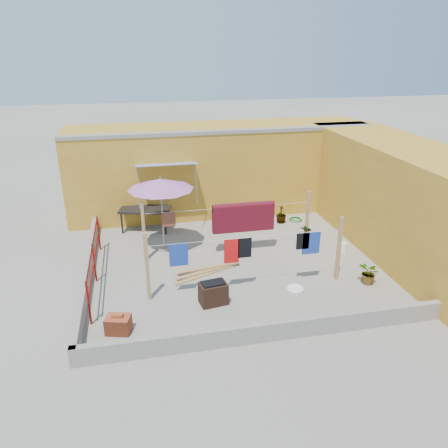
{
  "coord_description": "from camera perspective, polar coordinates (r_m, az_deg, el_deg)",
  "views": [
    {
      "loc": [
        -2.6,
        -10.96,
        5.87
      ],
      "look_at": [
        -0.24,
        0.3,
        1.16
      ],
      "focal_mm": 35.0,
      "sensor_mm": 36.0,
      "label": 1
    }
  ],
  "objects": [
    {
      "name": "ground",
      "position": [
        12.7,
        1.35,
        -5.26
      ],
      "size": [
        80.0,
        80.0,
        0.0
      ],
      "primitive_type": "plane",
      "color": "#9E998E",
      "rests_on": "ground"
    },
    {
      "name": "wall_back",
      "position": [
        16.51,
        -0.62,
        7.32
      ],
      "size": [
        11.0,
        3.27,
        3.21
      ],
      "color": "gold",
      "rests_on": "ground"
    },
    {
      "name": "wall_right",
      "position": [
        14.11,
        22.47,
        2.93
      ],
      "size": [
        2.4,
        9.0,
        3.2
      ],
      "primitive_type": "cube",
      "color": "gold",
      "rests_on": "ground"
    },
    {
      "name": "parapet_front",
      "position": [
        9.65,
        6.33,
        -13.71
      ],
      "size": [
        8.3,
        0.16,
        0.44
      ],
      "primitive_type": "cube",
      "color": "gray",
      "rests_on": "ground"
    },
    {
      "name": "parapet_left",
      "position": [
        12.42,
        -17.4,
        -5.9
      ],
      "size": [
        0.16,
        7.3,
        0.44
      ],
      "primitive_type": "cube",
      "color": "gray",
      "rests_on": "ground"
    },
    {
      "name": "red_railing",
      "position": [
        11.99,
        -16.66,
        -4.16
      ],
      "size": [
        0.05,
        4.2,
        1.1
      ],
      "color": "maroon",
      "rests_on": "ground"
    },
    {
      "name": "clothesline_rig",
      "position": [
        12.8,
        2.43,
        0.23
      ],
      "size": [
        5.09,
        2.35,
        1.8
      ],
      "color": "tan",
      "rests_on": "ground"
    },
    {
      "name": "patio_umbrella",
      "position": [
        12.94,
        -8.29,
        5.12
      ],
      "size": [
        2.44,
        2.44,
        2.34
      ],
      "color": "gray",
      "rests_on": "ground"
    },
    {
      "name": "outdoor_table",
      "position": [
        14.98,
        -10.27,
        1.74
      ],
      "size": [
        1.83,
        1.23,
        0.78
      ],
      "color": "black",
      "rests_on": "ground"
    },
    {
      "name": "brick_stack",
      "position": [
        10.1,
        -13.64,
        -12.62
      ],
      "size": [
        0.61,
        0.51,
        0.46
      ],
      "color": "#A94827",
      "rests_on": "ground"
    },
    {
      "name": "lumber_pile",
      "position": [
        12.22,
        -2.25,
        -6.14
      ],
      "size": [
        1.96,
        0.87,
        0.12
      ],
      "color": "tan",
      "rests_on": "ground"
    },
    {
      "name": "brazier",
      "position": [
        10.76,
        -1.42,
        -9.0
      ],
      "size": [
        0.71,
        0.53,
        0.59
      ],
      "color": "black",
      "rests_on": "ground"
    },
    {
      "name": "white_basin",
      "position": [
        11.53,
        9.27,
        -8.4
      ],
      "size": [
        0.45,
        0.45,
        0.08
      ],
      "color": "white",
      "rests_on": "ground"
    },
    {
      "name": "water_jug_a",
      "position": [
        13.86,
        15.29,
        -2.94
      ],
      "size": [
        0.22,
        0.22,
        0.34
      ],
      "color": "white",
      "rests_on": "ground"
    },
    {
      "name": "water_jug_b",
      "position": [
        13.91,
        9.89,
        -2.3
      ],
      "size": [
        0.24,
        0.24,
        0.38
      ],
      "color": "white",
      "rests_on": "ground"
    },
    {
      "name": "green_hose",
      "position": [
        16.03,
        9.33,
        0.6
      ],
      "size": [
        0.48,
        0.48,
        0.07
      ],
      "color": "#1A7720",
      "rests_on": "ground"
    },
    {
      "name": "plant_back_a",
      "position": [
        15.19,
        0.44,
        1.2
      ],
      "size": [
        0.95,
        0.91,
        0.82
      ],
      "primitive_type": "imported",
      "rotation": [
        0.0,
        0.0,
        0.49
      ],
      "color": "#1B5C1A",
      "rests_on": "ground"
    },
    {
      "name": "plant_back_b",
      "position": [
        15.63,
        7.49,
        1.33
      ],
      "size": [
        0.42,
        0.42,
        0.67
      ],
      "primitive_type": "imported",
      "rotation": [
        0.0,
        0.0,
        1.71
      ],
      "color": "#1B5C1A",
      "rests_on": "ground"
    },
    {
      "name": "plant_right_a",
      "position": [
        13.85,
        10.6,
        -1.5
      ],
      "size": [
        0.47,
        0.46,
        0.75
      ],
      "primitive_type": "imported",
      "rotation": [
        0.0,
        0.0,
        2.43
      ],
      "color": "#1B5C1A",
      "rests_on": "ground"
    },
    {
      "name": "plant_right_b",
      "position": [
        13.87,
        10.98,
        -1.57
      ],
      "size": [
        0.5,
        0.51,
        0.72
      ],
      "primitive_type": "imported",
      "rotation": [
        0.0,
        0.0,
        3.95
      ],
      "color": "#1B5C1A",
      "rests_on": "ground"
    },
    {
      "name": "plant_right_c",
      "position": [
        12.19,
        18.48,
        -6.12
      ],
      "size": [
        0.58,
        0.64,
        0.62
      ],
      "primitive_type": "imported",
      "rotation": [
        0.0,
        0.0,
        4.9
      ],
      "color": "#1B5C1A",
      "rests_on": "ground"
    }
  ]
}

